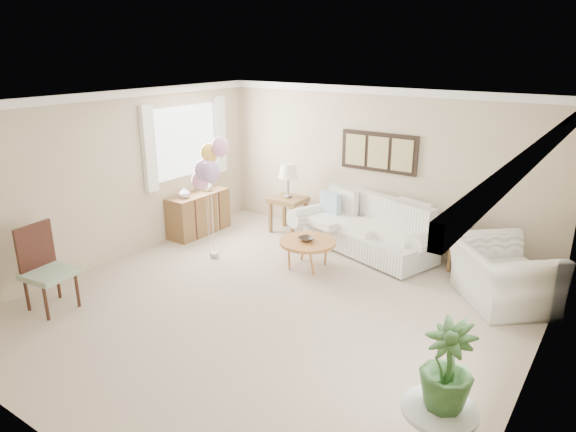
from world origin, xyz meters
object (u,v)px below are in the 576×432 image
Objects in this scene: coffee_table at (308,243)px; accent_chair at (45,266)px; sofa at (370,230)px; balloon_cluster at (209,166)px; armchair at (501,274)px.

accent_chair is (-2.07, -2.95, 0.17)m from coffee_table.
accent_chair is (-2.55, -4.09, 0.22)m from sofa.
balloon_cluster is (-1.41, -0.57, 1.11)m from coffee_table.
sofa reaches higher than coffee_table.
balloon_cluster is at bearing 62.59° from armchair.
coffee_table is 1.88m from balloon_cluster.
balloon_cluster reaches higher than coffee_table.
sofa is 3.15× the size of coffee_table.
armchair is (2.20, -0.67, 0.05)m from sofa.
sofa is 2.30m from armchair.
armchair is 1.13× the size of accent_chair.
sofa is 2.80m from balloon_cluster.
sofa is at bearing 67.02° from coffee_table.
coffee_table is 0.44× the size of balloon_cluster.
coffee_table is at bearing 58.27° from armchair.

